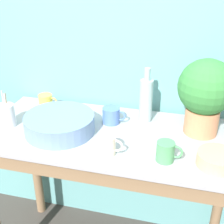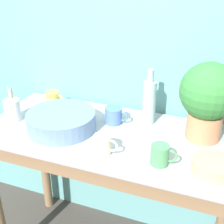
{
  "view_description": "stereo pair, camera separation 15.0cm",
  "coord_description": "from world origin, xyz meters",
  "px_view_note": "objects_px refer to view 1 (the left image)",
  "views": [
    {
      "loc": [
        0.33,
        -1.0,
        1.7
      ],
      "look_at": [
        0.0,
        0.3,
        1.01
      ],
      "focal_mm": 50.0,
      "sensor_mm": 36.0,
      "label": 1
    },
    {
      "loc": [
        0.48,
        -0.96,
        1.7
      ],
      "look_at": [
        0.0,
        0.3,
        1.01
      ],
      "focal_mm": 50.0,
      "sensor_mm": 36.0,
      "label": 2
    }
  ],
  "objects_px": {
    "bowl_wash_large": "(60,124)",
    "bowl_small_tan": "(217,159)",
    "mug_cream": "(107,145)",
    "mug_yellow": "(46,102)",
    "mug_green": "(166,152)",
    "utensil_cup": "(7,115)",
    "mug_blue": "(112,115)",
    "potted_plant": "(206,93)",
    "bottle_tall": "(146,99)"
  },
  "relations": [
    {
      "from": "potted_plant",
      "to": "bowl_small_tan",
      "type": "bearing_deg",
      "value": -75.36
    },
    {
      "from": "bowl_wash_large",
      "to": "bowl_small_tan",
      "type": "height_order",
      "value": "bowl_wash_large"
    },
    {
      "from": "mug_blue",
      "to": "bowl_small_tan",
      "type": "xyz_separation_m",
      "value": [
        0.53,
        -0.25,
        -0.01
      ]
    },
    {
      "from": "mug_green",
      "to": "bowl_small_tan",
      "type": "distance_m",
      "value": 0.22
    },
    {
      "from": "mug_yellow",
      "to": "bowl_small_tan",
      "type": "relative_size",
      "value": 0.65
    },
    {
      "from": "potted_plant",
      "to": "mug_blue",
      "type": "bearing_deg",
      "value": -178.1
    },
    {
      "from": "mug_cream",
      "to": "utensil_cup",
      "type": "xyz_separation_m",
      "value": [
        -0.57,
        0.12,
        0.02
      ]
    },
    {
      "from": "potted_plant",
      "to": "bottle_tall",
      "type": "relative_size",
      "value": 1.29
    },
    {
      "from": "potted_plant",
      "to": "mug_blue",
      "type": "relative_size",
      "value": 3.03
    },
    {
      "from": "utensil_cup",
      "to": "bowl_wash_large",
      "type": "bearing_deg",
      "value": 2.09
    },
    {
      "from": "potted_plant",
      "to": "mug_cream",
      "type": "xyz_separation_m",
      "value": [
        -0.4,
        -0.3,
        -0.17
      ]
    },
    {
      "from": "utensil_cup",
      "to": "mug_blue",
      "type": "bearing_deg",
      "value": 17.76
    },
    {
      "from": "mug_cream",
      "to": "bowl_small_tan",
      "type": "relative_size",
      "value": 0.67
    },
    {
      "from": "mug_cream",
      "to": "mug_blue",
      "type": "bearing_deg",
      "value": 100.81
    },
    {
      "from": "mug_blue",
      "to": "mug_yellow",
      "type": "relative_size",
      "value": 1.11
    },
    {
      "from": "potted_plant",
      "to": "mug_blue",
      "type": "xyz_separation_m",
      "value": [
        -0.46,
        -0.02,
        -0.17
      ]
    },
    {
      "from": "mug_cream",
      "to": "mug_yellow",
      "type": "distance_m",
      "value": 0.58
    },
    {
      "from": "mug_blue",
      "to": "bowl_small_tan",
      "type": "relative_size",
      "value": 0.73
    },
    {
      "from": "bowl_wash_large",
      "to": "utensil_cup",
      "type": "bearing_deg",
      "value": -177.91
    },
    {
      "from": "bowl_wash_large",
      "to": "bottle_tall",
      "type": "xyz_separation_m",
      "value": [
        0.4,
        0.23,
        0.08
      ]
    },
    {
      "from": "bowl_small_tan",
      "to": "mug_cream",
      "type": "bearing_deg",
      "value": -176.01
    },
    {
      "from": "potted_plant",
      "to": "utensil_cup",
      "type": "relative_size",
      "value": 1.98
    },
    {
      "from": "bottle_tall",
      "to": "mug_cream",
      "type": "bearing_deg",
      "value": -107.59
    },
    {
      "from": "potted_plant",
      "to": "bowl_wash_large",
      "type": "relative_size",
      "value": 1.09
    },
    {
      "from": "bowl_wash_large",
      "to": "mug_blue",
      "type": "xyz_separation_m",
      "value": [
        0.23,
        0.15,
        -0.0
      ]
    },
    {
      "from": "bowl_wash_large",
      "to": "bowl_small_tan",
      "type": "relative_size",
      "value": 2.02
    },
    {
      "from": "potted_plant",
      "to": "mug_cream",
      "type": "distance_m",
      "value": 0.53
    },
    {
      "from": "potted_plant",
      "to": "bowl_wash_large",
      "type": "distance_m",
      "value": 0.73
    },
    {
      "from": "bottle_tall",
      "to": "mug_blue",
      "type": "height_order",
      "value": "bottle_tall"
    },
    {
      "from": "mug_yellow",
      "to": "mug_cream",
      "type": "bearing_deg",
      "value": -37.55
    },
    {
      "from": "mug_blue",
      "to": "mug_green",
      "type": "bearing_deg",
      "value": -41.03
    },
    {
      "from": "mug_cream",
      "to": "mug_yellow",
      "type": "bearing_deg",
      "value": 142.45
    },
    {
      "from": "mug_cream",
      "to": "utensil_cup",
      "type": "height_order",
      "value": "utensil_cup"
    },
    {
      "from": "mug_blue",
      "to": "mug_yellow",
      "type": "distance_m",
      "value": 0.41
    },
    {
      "from": "bottle_tall",
      "to": "bowl_small_tan",
      "type": "xyz_separation_m",
      "value": [
        0.36,
        -0.32,
        -0.09
      ]
    },
    {
      "from": "potted_plant",
      "to": "mug_blue",
      "type": "distance_m",
      "value": 0.49
    },
    {
      "from": "mug_cream",
      "to": "bowl_small_tan",
      "type": "height_order",
      "value": "mug_cream"
    },
    {
      "from": "mug_blue",
      "to": "bowl_small_tan",
      "type": "height_order",
      "value": "mug_blue"
    },
    {
      "from": "bowl_wash_large",
      "to": "mug_blue",
      "type": "bearing_deg",
      "value": 34.07
    },
    {
      "from": "utensil_cup",
      "to": "mug_yellow",
      "type": "bearing_deg",
      "value": 65.5
    },
    {
      "from": "bowl_small_tan",
      "to": "bottle_tall",
      "type": "bearing_deg",
      "value": 137.81
    },
    {
      "from": "bottle_tall",
      "to": "mug_cream",
      "type": "distance_m",
      "value": 0.38
    },
    {
      "from": "mug_green",
      "to": "mug_yellow",
      "type": "height_order",
      "value": "mug_green"
    },
    {
      "from": "bottle_tall",
      "to": "mug_yellow",
      "type": "bearing_deg",
      "value": -179.77
    },
    {
      "from": "bowl_small_tan",
      "to": "utensil_cup",
      "type": "xyz_separation_m",
      "value": [
        -1.04,
        0.09,
        0.03
      ]
    },
    {
      "from": "mug_green",
      "to": "bottle_tall",
      "type": "bearing_deg",
      "value": 112.73
    },
    {
      "from": "bottle_tall",
      "to": "mug_blue",
      "type": "distance_m",
      "value": 0.2
    },
    {
      "from": "mug_blue",
      "to": "mug_green",
      "type": "relative_size",
      "value": 1.1
    },
    {
      "from": "bottle_tall",
      "to": "mug_blue",
      "type": "relative_size",
      "value": 2.35
    },
    {
      "from": "mug_green",
      "to": "utensil_cup",
      "type": "xyz_separation_m",
      "value": [
        -0.83,
        0.11,
        0.02
      ]
    }
  ]
}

